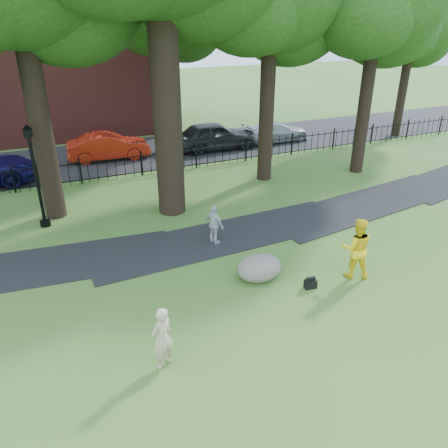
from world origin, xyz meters
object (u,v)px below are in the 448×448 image
boulder (259,266)px  lamppost (37,179)px  woman (162,338)px  man (356,248)px  red_sedan (109,146)px

boulder → lamppost: (-5.82, 6.77, 1.53)m
woman → man: size_ratio=0.82×
lamppost → red_sedan: lamppost is taller
boulder → red_sedan: size_ratio=0.32×
woman → lamppost: 9.47m
lamppost → red_sedan: size_ratio=0.87×
man → red_sedan: 16.36m
lamppost → red_sedan: 8.89m
red_sedan → man: bearing=-159.1°
boulder → red_sedan: bearing=97.0°
woman → boulder: 4.56m
boulder → lamppost: size_ratio=0.36×
man → lamppost: lamppost is taller
man → lamppost: (-8.58, 7.86, 0.96)m
man → boulder: size_ratio=1.37×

